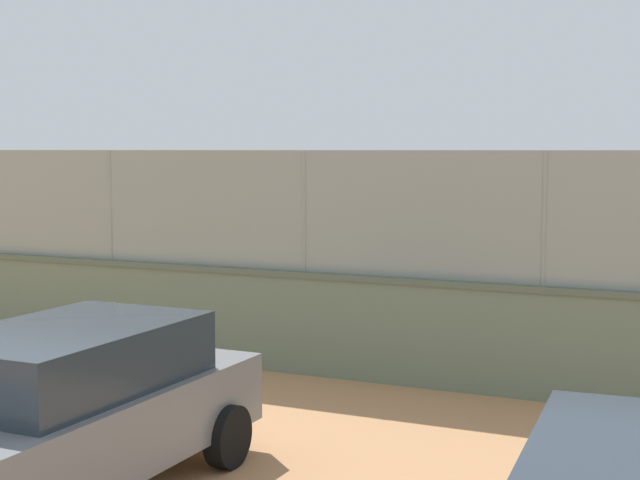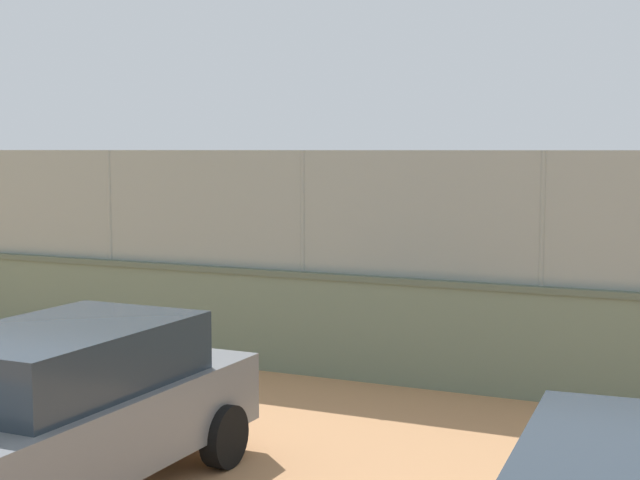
# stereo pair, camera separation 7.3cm
# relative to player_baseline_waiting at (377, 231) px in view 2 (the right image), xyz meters

# --- Properties ---
(ground_plane) EXTENTS (260.00, 260.00, 0.00)m
(ground_plane) POSITION_rel_player_baseline_waiting_xyz_m (-0.81, 1.94, -0.86)
(ground_plane) COLOR tan
(perimeter_wall) EXTENTS (33.26, 1.04, 1.43)m
(perimeter_wall) POSITION_rel_player_baseline_waiting_xyz_m (-3.63, 12.63, -0.14)
(perimeter_wall) COLOR slate
(perimeter_wall) RESTS_ON ground_plane
(fence_panel_on_wall) EXTENTS (32.66, 0.78, 1.66)m
(fence_panel_on_wall) POSITION_rel_player_baseline_waiting_xyz_m (-3.63, 12.63, 1.39)
(fence_panel_on_wall) COLOR gray
(fence_panel_on_wall) RESTS_ON perimeter_wall
(player_baseline_waiting) EXTENTS (1.00, 0.74, 1.48)m
(player_baseline_waiting) POSITION_rel_player_baseline_waiting_xyz_m (0.00, 0.00, 0.00)
(player_baseline_waiting) COLOR navy
(player_baseline_waiting) RESTS_ON ground_plane
(player_near_wall_returning) EXTENTS (0.93, 0.70, 1.46)m
(player_near_wall_returning) POSITION_rel_player_baseline_waiting_xyz_m (-4.82, 7.90, -0.01)
(player_near_wall_returning) COLOR #591919
(player_near_wall_returning) RESTS_ON ground_plane
(player_crossing_court) EXTENTS (1.25, 0.77, 1.66)m
(player_crossing_court) POSITION_rel_player_baseline_waiting_xyz_m (0.55, 10.07, 0.12)
(player_crossing_court) COLOR navy
(player_crossing_court) RESTS_ON ground_plane
(sports_ball) EXTENTS (0.13, 0.13, 0.13)m
(sports_ball) POSITION_rel_player_baseline_waiting_xyz_m (0.22, 0.76, 0.35)
(sports_ball) COLOR white
(spare_ball_by_wall) EXTENTS (0.08, 0.08, 0.08)m
(spare_ball_by_wall) POSITION_rel_player_baseline_waiting_xyz_m (-7.60, 11.35, -0.82)
(spare_ball_by_wall) COLOR orange
(spare_ball_by_wall) RESTS_ON ground_plane
(parked_car_grey) EXTENTS (2.00, 4.44, 1.55)m
(parked_car_grey) POSITION_rel_player_baseline_waiting_xyz_m (-3.68, 17.89, -0.06)
(parked_car_grey) COLOR slate
(parked_car_grey) RESTS_ON ground_plane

